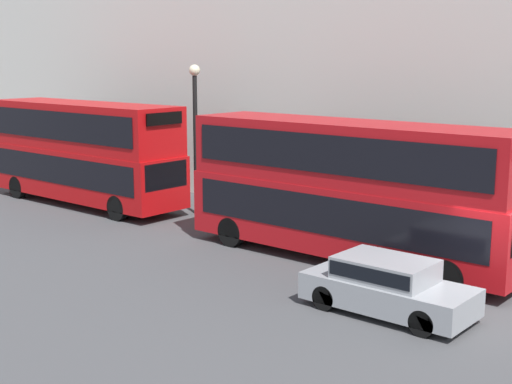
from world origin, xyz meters
The scene contains 5 objects.
ground_plane centered at (0.00, 0.00, 0.00)m, with size 200.00×200.00×0.00m, color #424244.
bus_leading centered at (1.60, 5.26, 2.40)m, with size 2.59×11.02×4.35m.
bus_second_in_queue centered at (1.60, 18.68, 2.42)m, with size 2.59×10.26×4.39m.
car_dark_sedan centered at (-1.80, 1.92, 0.74)m, with size 1.80×4.23×1.41m.
street_lamp centered at (3.37, 13.71, 3.75)m, with size 0.44×0.44×6.00m.
Camera 1 is at (-16.82, -6.49, 6.29)m, focal length 50.00 mm.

